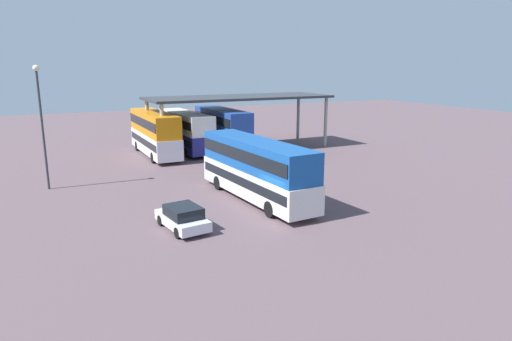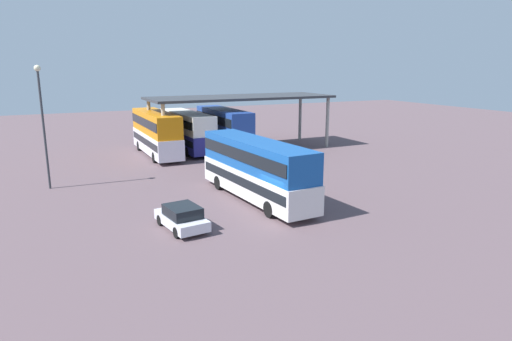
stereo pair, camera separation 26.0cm
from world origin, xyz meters
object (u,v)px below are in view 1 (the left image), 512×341
object	(u,v)px
double_decker_main	(256,167)
parked_hatchback	(183,217)
double_decker_mid_row	(185,130)
double_decker_far_right	(222,128)
lamppost_tall	(41,114)
double_decker_near_canopy	(155,132)

from	to	relation	value
double_decker_main	parked_hatchback	distance (m)	7.07
double_decker_main	double_decker_mid_row	bearing A→B (deg)	-7.36
double_decker_main	double_decker_mid_row	world-z (taller)	double_decker_mid_row
double_decker_far_right	lamppost_tall	xyz separation A→B (m)	(-17.09, -8.57, 3.07)
parked_hatchback	double_decker_near_canopy	size ratio (longest dim) A/B	0.36
double_decker_main	parked_hatchback	bearing A→B (deg)	114.25
double_decker_mid_row	double_decker_far_right	distance (m)	3.87
double_decker_mid_row	lamppost_tall	xyz separation A→B (m)	(-13.51, -10.00, 3.23)
parked_hatchback	lamppost_tall	bearing A→B (deg)	19.65
lamppost_tall	double_decker_main	bearing A→B (deg)	-35.97
double_decker_main	double_decker_near_canopy	bearing A→B (deg)	3.39
parked_hatchback	lamppost_tall	world-z (taller)	lamppost_tall
double_decker_near_canopy	parked_hatchback	bearing A→B (deg)	169.68
double_decker_mid_row	double_decker_near_canopy	bearing A→B (deg)	103.37
double_decker_near_canopy	double_decker_far_right	bearing A→B (deg)	-93.88
double_decker_mid_row	double_decker_far_right	world-z (taller)	double_decker_far_right
double_decker_main	parked_hatchback	xyz separation A→B (m)	(-6.08, -3.27, -1.54)
double_decker_near_canopy	double_decker_mid_row	world-z (taller)	double_decker_near_canopy
parked_hatchback	lamppost_tall	distance (m)	14.62
parked_hatchback	lamppost_tall	size ratio (longest dim) A/B	0.45
parked_hatchback	double_decker_main	bearing A→B (deg)	-69.31
double_decker_main	double_decker_far_right	distance (m)	18.19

